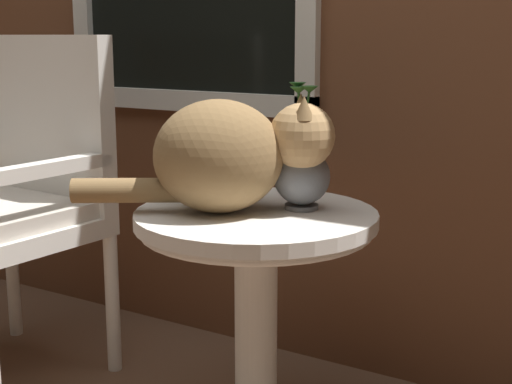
{
  "coord_description": "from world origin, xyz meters",
  "views": [
    {
      "loc": [
        1.23,
        -1.33,
        1.05
      ],
      "look_at": [
        0.26,
        0.24,
        0.67
      ],
      "focal_mm": 52.62,
      "sensor_mm": 36.0,
      "label": 1
    }
  ],
  "objects": [
    {
      "name": "wicker_chair",
      "position": [
        -0.6,
        0.21,
        0.59
      ],
      "size": [
        0.57,
        0.52,
        1.05
      ],
      "color": "silver",
      "rests_on": "ground_plane"
    },
    {
      "name": "pewter_vase_with_ivy",
      "position": [
        0.34,
        0.32,
        0.72
      ],
      "size": [
        0.14,
        0.14,
        0.32
      ],
      "color": "slate",
      "rests_on": "wicker_side_table"
    },
    {
      "name": "cat",
      "position": [
        0.2,
        0.2,
        0.76
      ],
      "size": [
        0.58,
        0.44,
        0.29
      ],
      "color": "olive",
      "rests_on": "wicker_side_table"
    },
    {
      "name": "wicker_side_table",
      "position": [
        0.26,
        0.24,
        0.43
      ],
      "size": [
        0.62,
        0.62,
        0.62
      ],
      "color": "silver",
      "rests_on": "ground_plane"
    }
  ]
}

